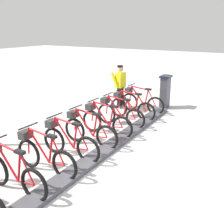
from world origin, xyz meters
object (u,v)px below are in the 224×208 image
at_px(bike_docked_0, 140,101).
at_px(bike_docked_7, 12,172).
at_px(bike_docked_4, 88,130).
at_px(worker_near_rack, 120,85).
at_px(bike_docked_1, 130,107).
at_px(bike_docked_3, 105,121).
at_px(bike_docked_6, 43,154).
at_px(bike_docked_2, 118,113).
at_px(bike_docked_5, 68,141).
at_px(payment_kiosk, 165,91).

height_order(bike_docked_0, bike_docked_7, same).
height_order(bike_docked_4, worker_near_rack, worker_near_rack).
bearing_deg(bike_docked_4, bike_docked_0, -90.00).
distance_m(bike_docked_1, bike_docked_3, 1.68).
bearing_deg(bike_docked_0, bike_docked_6, 90.00).
xyz_separation_m(bike_docked_3, bike_docked_4, (0.00, 0.84, 0.00)).
distance_m(bike_docked_2, bike_docked_7, 4.20).
bearing_deg(bike_docked_2, bike_docked_4, 90.00).
distance_m(bike_docked_4, bike_docked_5, 0.84).
xyz_separation_m(bike_docked_0, bike_docked_5, (0.00, 4.20, 0.00)).
relative_size(bike_docked_0, worker_near_rack, 1.04).
relative_size(bike_docked_1, bike_docked_5, 1.00).
height_order(payment_kiosk, bike_docked_0, payment_kiosk).
distance_m(payment_kiosk, bike_docked_3, 3.58).
bearing_deg(payment_kiosk, bike_docked_7, 85.26).
xyz_separation_m(bike_docked_4, bike_docked_7, (0.00, 2.52, 0.00)).
xyz_separation_m(bike_docked_3, bike_docked_5, (0.00, 1.68, 0.00)).
relative_size(payment_kiosk, bike_docked_2, 0.74).
distance_m(bike_docked_2, bike_docked_4, 1.68).
relative_size(bike_docked_3, bike_docked_5, 1.00).
relative_size(bike_docked_2, bike_docked_3, 1.00).
xyz_separation_m(bike_docked_1, bike_docked_2, (0.00, 0.84, 0.00)).
height_order(payment_kiosk, bike_docked_7, payment_kiosk).
height_order(bike_docked_3, bike_docked_6, same).
relative_size(payment_kiosk, bike_docked_3, 0.74).
relative_size(bike_docked_1, bike_docked_4, 1.00).
bearing_deg(bike_docked_6, worker_near_rack, -79.76).
bearing_deg(bike_docked_4, bike_docked_7, 90.00).
bearing_deg(bike_docked_2, bike_docked_3, 90.00).
xyz_separation_m(bike_docked_1, bike_docked_7, (0.00, 5.04, 0.00)).
bearing_deg(bike_docked_3, payment_kiosk, -99.20).
distance_m(payment_kiosk, bike_docked_5, 5.25).
bearing_deg(bike_docked_6, bike_docked_1, -90.00).
bearing_deg(bike_docked_0, bike_docked_3, 90.00).
bearing_deg(bike_docked_5, bike_docked_1, -90.00).
xyz_separation_m(bike_docked_0, bike_docked_7, (0.00, 5.88, 0.00)).
relative_size(bike_docked_0, bike_docked_6, 1.00).
bearing_deg(bike_docked_4, worker_near_rack, -75.04).
bearing_deg(worker_near_rack, bike_docked_4, 104.96).
relative_size(bike_docked_0, bike_docked_2, 1.00).
distance_m(bike_docked_1, worker_near_rack, 1.44).
xyz_separation_m(bike_docked_6, worker_near_rack, (0.94, -5.19, 0.48)).
relative_size(payment_kiosk, bike_docked_4, 0.74).
height_order(payment_kiosk, bike_docked_2, payment_kiosk).
distance_m(bike_docked_7, worker_near_rack, 6.12).
bearing_deg(payment_kiosk, bike_docked_5, 83.74).
distance_m(payment_kiosk, bike_docked_0, 1.18).
bearing_deg(bike_docked_6, bike_docked_2, -90.00).
bearing_deg(bike_docked_4, bike_docked_5, 90.00).
height_order(bike_docked_0, bike_docked_3, same).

